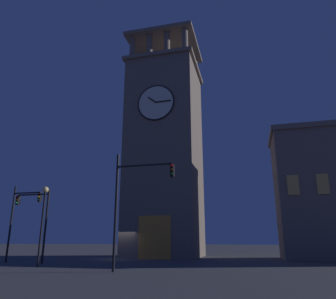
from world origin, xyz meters
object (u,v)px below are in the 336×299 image
traffic_signal_far (133,194)px  street_lamp (43,210)px  clocktower (165,152)px  traffic_signal_mid (20,213)px  traffic_signal_near (36,214)px

traffic_signal_far → street_lamp: size_ratio=1.27×
clocktower → traffic_signal_far: 17.61m
traffic_signal_mid → traffic_signal_far: size_ratio=0.91×
traffic_signal_far → street_lamp: (7.41, -1.98, -0.62)m
street_lamp → traffic_signal_near: bearing=-46.7°
traffic_signal_near → street_lamp: bearing=133.3°
traffic_signal_far → street_lamp: traffic_signal_far is taller
traffic_signal_mid → street_lamp: size_ratio=1.15×
traffic_signal_far → street_lamp: 7.70m
clocktower → traffic_signal_mid: (9.87, 10.54, -7.42)m
clocktower → traffic_signal_near: (7.66, 11.35, -7.64)m
traffic_signal_mid → traffic_signal_far: 13.32m
traffic_signal_mid → traffic_signal_far: (-12.14, 5.46, 0.41)m
traffic_signal_near → street_lamp: (-2.52, 2.67, 0.01)m
clocktower → traffic_signal_mid: 16.23m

